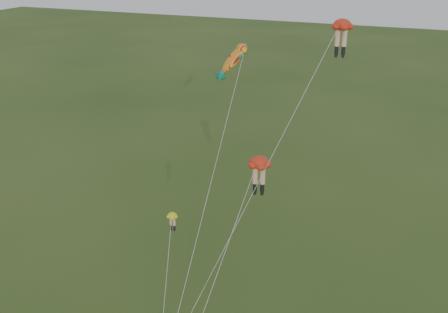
% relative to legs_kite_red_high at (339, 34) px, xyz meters
% --- Properties ---
extents(legs_kite_red_high, '(8.65, 10.38, 20.81)m').
position_rel_legs_kite_red_high_xyz_m(legs_kite_red_high, '(0.00, 0.00, 0.00)').
color(legs_kite_red_high, red).
rests_on(legs_kite_red_high, ground).
extents(legs_kite_red_mid, '(3.18, 9.93, 12.42)m').
position_rel_legs_kite_red_high_xyz_m(legs_kite_red_mid, '(-3.80, -3.78, -8.23)').
color(legs_kite_red_mid, red).
rests_on(legs_kite_red_mid, ground).
extents(legs_kite_yellow, '(2.87, 7.59, 7.36)m').
position_rel_legs_kite_red_high_xyz_m(legs_kite_yellow, '(-9.78, -4.96, -13.32)').
color(legs_kite_yellow, yellow).
rests_on(legs_kite_yellow, ground).
extents(fish_kite, '(2.29, 13.61, 18.72)m').
position_rel_legs_kite_red_high_xyz_m(fish_kite, '(-7.50, 1.36, -2.57)').
color(fish_kite, yellow).
rests_on(fish_kite, ground).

